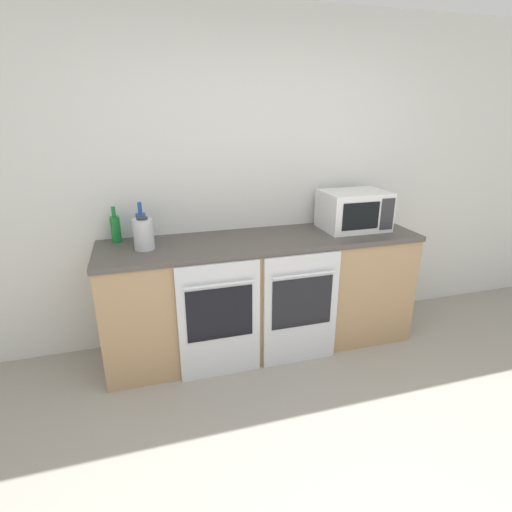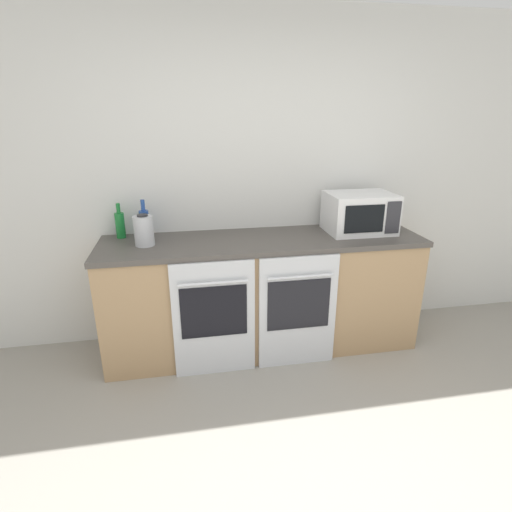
% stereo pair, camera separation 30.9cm
% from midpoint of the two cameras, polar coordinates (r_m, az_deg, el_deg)
% --- Properties ---
extents(wall_back, '(10.00, 0.06, 2.60)m').
position_cam_midpoint_polar(wall_back, '(3.29, 2.59, 10.44)').
color(wall_back, silver).
rests_on(wall_back, ground_plane).
extents(counter_back, '(2.47, 0.65, 0.93)m').
position_cam_midpoint_polar(counter_back, '(3.23, 3.71, -5.40)').
color(counter_back, tan).
rests_on(counter_back, ground_plane).
extents(oven_left, '(0.59, 0.06, 0.88)m').
position_cam_midpoint_polar(oven_left, '(2.88, -2.92, -9.03)').
color(oven_left, silver).
rests_on(oven_left, ground_plane).
extents(oven_right, '(0.59, 0.06, 0.88)m').
position_cam_midpoint_polar(oven_right, '(3.01, 8.97, -7.90)').
color(oven_right, silver).
rests_on(oven_right, ground_plane).
extents(microwave, '(0.52, 0.39, 0.31)m').
position_cam_midpoint_polar(microwave, '(3.34, 17.18, 5.90)').
color(microwave, silver).
rests_on(microwave, counter_back).
extents(bottle_blue, '(0.07, 0.07, 0.30)m').
position_cam_midpoint_polar(bottle_blue, '(3.11, -12.93, 4.55)').
color(bottle_blue, '#234793').
rests_on(bottle_blue, counter_back).
extents(bottle_green, '(0.07, 0.07, 0.27)m').
position_cam_midpoint_polar(bottle_green, '(3.17, -16.24, 4.32)').
color(bottle_green, '#19722D').
rests_on(bottle_green, counter_back).
extents(kettle, '(0.14, 0.14, 0.23)m').
position_cam_midpoint_polar(kettle, '(2.94, -12.87, 3.51)').
color(kettle, '#B7BABF').
rests_on(kettle, counter_back).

